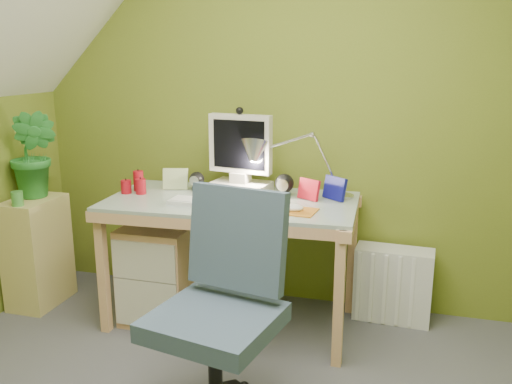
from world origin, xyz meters
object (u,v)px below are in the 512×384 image
(potted_plant, at_px, (34,154))
(task_chair, at_px, (214,318))
(radiator, at_px, (393,284))
(monitor, at_px, (240,146))
(side_ledge, at_px, (38,252))
(desk, at_px, (232,262))
(desk_lamp, at_px, (317,150))

(potted_plant, distance_m, task_chair, 1.76)
(task_chair, bearing_deg, radiator, 71.25)
(monitor, distance_m, side_ledge, 1.45)
(desk, relative_size, task_chair, 1.40)
(desk_lamp, xyz_separation_m, side_ledge, (-1.70, -0.27, -0.68))
(radiator, bearing_deg, potted_plant, -168.30)
(side_ledge, height_order, potted_plant, potted_plant)
(monitor, bearing_deg, task_chair, -70.94)
(side_ledge, bearing_deg, desk_lamp, 9.00)
(desk_lamp, distance_m, potted_plant, 1.71)
(side_ledge, xyz_separation_m, task_chair, (1.48, -0.81, 0.16))
(potted_plant, height_order, radiator, potted_plant)
(task_chair, height_order, radiator, task_chair)
(task_chair, xyz_separation_m, radiator, (0.69, 1.18, -0.28))
(desk, height_order, task_chair, task_chair)
(desk_lamp, height_order, side_ledge, desk_lamp)
(desk, relative_size, potted_plant, 2.58)
(side_ledge, bearing_deg, potted_plant, 79.72)
(monitor, xyz_separation_m, radiator, (0.91, 0.10, -0.80))
(desk_lamp, height_order, potted_plant, desk_lamp)
(desk_lamp, xyz_separation_m, task_chair, (-0.23, -1.08, -0.52))
(desk_lamp, relative_size, task_chair, 0.55)
(desk_lamp, xyz_separation_m, potted_plant, (-1.70, -0.22, -0.07))
(desk_lamp, bearing_deg, radiator, -0.21)
(radiator, bearing_deg, desk, -159.63)
(monitor, bearing_deg, desk, -82.44)
(side_ledge, relative_size, task_chair, 0.69)
(side_ledge, relative_size, radiator, 1.54)
(monitor, height_order, potted_plant, monitor)
(monitor, relative_size, radiator, 1.24)
(task_chair, bearing_deg, side_ledge, 162.54)
(potted_plant, xyz_separation_m, task_chair, (1.47, -0.86, -0.46))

